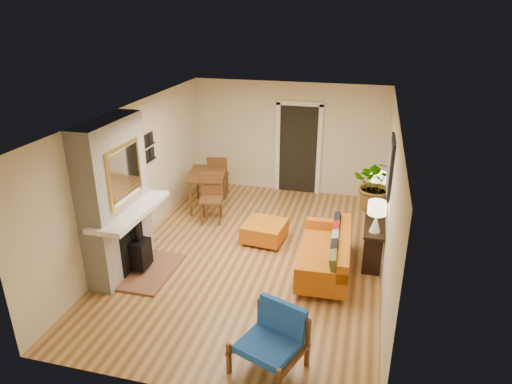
{
  "coord_description": "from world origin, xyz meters",
  "views": [
    {
      "loc": [
        1.84,
        -6.96,
        4.21
      ],
      "look_at": [
        0.0,
        0.2,
        1.15
      ],
      "focal_mm": 32.0,
      "sensor_mm": 36.0,
      "label": 1
    }
  ],
  "objects_px": {
    "blue_chair": "(274,336)",
    "dining_table": "(211,180)",
    "ottoman": "(265,231)",
    "houseplant": "(378,184)",
    "console_table": "(374,222)",
    "lamp_near": "(377,213)",
    "sofa": "(329,254)",
    "lamp_far": "(377,182)"
  },
  "relations": [
    {
      "from": "ottoman",
      "to": "lamp_near",
      "type": "xyz_separation_m",
      "value": [
        1.99,
        -0.54,
        0.84
      ]
    },
    {
      "from": "sofa",
      "to": "console_table",
      "type": "height_order",
      "value": "sofa"
    },
    {
      "from": "ottoman",
      "to": "houseplant",
      "type": "bearing_deg",
      "value": 10.35
    },
    {
      "from": "ottoman",
      "to": "blue_chair",
      "type": "distance_m",
      "value": 3.23
    },
    {
      "from": "dining_table",
      "to": "houseplant",
      "type": "height_order",
      "value": "houseplant"
    },
    {
      "from": "dining_table",
      "to": "console_table",
      "type": "height_order",
      "value": "dining_table"
    },
    {
      "from": "blue_chair",
      "to": "sofa",
      "type": "bearing_deg",
      "value": 79.43
    },
    {
      "from": "blue_chair",
      "to": "lamp_far",
      "type": "relative_size",
      "value": 1.82
    },
    {
      "from": "blue_chair",
      "to": "lamp_far",
      "type": "distance_m",
      "value": 4.2
    },
    {
      "from": "ottoman",
      "to": "lamp_near",
      "type": "distance_m",
      "value": 2.23
    },
    {
      "from": "sofa",
      "to": "houseplant",
      "type": "xyz_separation_m",
      "value": [
        0.69,
        1.13,
        0.9
      ]
    },
    {
      "from": "sofa",
      "to": "houseplant",
      "type": "relative_size",
      "value": 1.92
    },
    {
      "from": "lamp_far",
      "to": "houseplant",
      "type": "relative_size",
      "value": 0.54
    },
    {
      "from": "sofa",
      "to": "houseplant",
      "type": "bearing_deg",
      "value": 58.41
    },
    {
      "from": "dining_table",
      "to": "lamp_far",
      "type": "height_order",
      "value": "lamp_far"
    },
    {
      "from": "lamp_near",
      "to": "ottoman",
      "type": "bearing_deg",
      "value": 164.94
    },
    {
      "from": "console_table",
      "to": "houseplant",
      "type": "xyz_separation_m",
      "value": [
        -0.01,
        0.22,
        0.64
      ]
    },
    {
      "from": "console_table",
      "to": "houseplant",
      "type": "bearing_deg",
      "value": 92.58
    },
    {
      "from": "dining_table",
      "to": "lamp_near",
      "type": "distance_m",
      "value": 3.92
    },
    {
      "from": "blue_chair",
      "to": "houseplant",
      "type": "bearing_deg",
      "value": 71.97
    },
    {
      "from": "lamp_far",
      "to": "blue_chair",
      "type": "bearing_deg",
      "value": -105.93
    },
    {
      "from": "blue_chair",
      "to": "lamp_near",
      "type": "bearing_deg",
      "value": 66.11
    },
    {
      "from": "houseplant",
      "to": "ottoman",
      "type": "bearing_deg",
      "value": -169.65
    },
    {
      "from": "ottoman",
      "to": "console_table",
      "type": "height_order",
      "value": "console_table"
    },
    {
      "from": "sofa",
      "to": "ottoman",
      "type": "bearing_deg",
      "value": 149.43
    },
    {
      "from": "sofa",
      "to": "ottoman",
      "type": "xyz_separation_m",
      "value": [
        -1.29,
        0.76,
        -0.11
      ]
    },
    {
      "from": "dining_table",
      "to": "console_table",
      "type": "bearing_deg",
      "value": -17.16
    },
    {
      "from": "blue_chair",
      "to": "dining_table",
      "type": "distance_m",
      "value": 4.93
    },
    {
      "from": "ottoman",
      "to": "dining_table",
      "type": "distance_m",
      "value": 1.98
    },
    {
      "from": "console_table",
      "to": "lamp_far",
      "type": "relative_size",
      "value": 3.43
    },
    {
      "from": "ottoman",
      "to": "blue_chair",
      "type": "xyz_separation_m",
      "value": [
        0.85,
        -3.11,
        0.22
      ]
    },
    {
      "from": "houseplant",
      "to": "lamp_near",
      "type": "bearing_deg",
      "value": -89.36
    },
    {
      "from": "sofa",
      "to": "lamp_far",
      "type": "bearing_deg",
      "value": 66.92
    },
    {
      "from": "sofa",
      "to": "dining_table",
      "type": "xyz_separation_m",
      "value": [
        -2.79,
        1.98,
        0.34
      ]
    },
    {
      "from": "dining_table",
      "to": "houseplant",
      "type": "bearing_deg",
      "value": -13.82
    },
    {
      "from": "sofa",
      "to": "lamp_far",
      "type": "xyz_separation_m",
      "value": [
        0.7,
        1.65,
        0.74
      ]
    },
    {
      "from": "blue_chair",
      "to": "console_table",
      "type": "distance_m",
      "value": 3.45
    },
    {
      "from": "ottoman",
      "to": "lamp_far",
      "type": "distance_m",
      "value": 2.34
    },
    {
      "from": "sofa",
      "to": "lamp_near",
      "type": "distance_m",
      "value": 1.04
    },
    {
      "from": "houseplant",
      "to": "dining_table",
      "type": "bearing_deg",
      "value": 166.18
    },
    {
      "from": "console_table",
      "to": "lamp_near",
      "type": "relative_size",
      "value": 3.43
    },
    {
      "from": "sofa",
      "to": "dining_table",
      "type": "relative_size",
      "value": 0.99
    }
  ]
}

